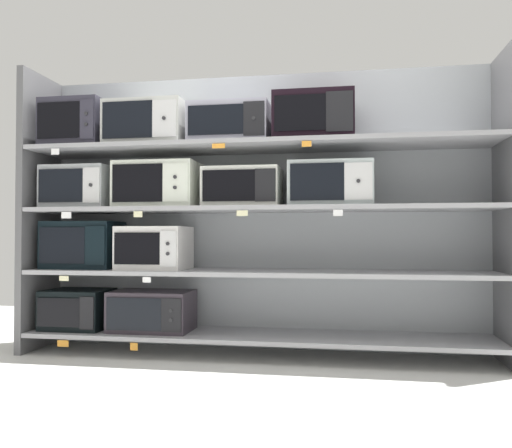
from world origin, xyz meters
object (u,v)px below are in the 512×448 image
object	(u,v)px
microwave_7	(331,185)
microwave_9	(149,126)
microwave_10	(230,125)
microwave_4	(81,188)
microwave_6	(243,188)
microwave_0	(78,309)
microwave_1	(152,311)
microwave_3	(155,248)
microwave_5	(159,185)
microwave_11	(314,119)
microwave_2	(83,245)
microwave_8	(79,126)

from	to	relation	value
microwave_7	microwave_9	distance (m)	1.35
microwave_9	microwave_10	world-z (taller)	microwave_9
microwave_7	microwave_9	bearing A→B (deg)	-180.00
microwave_4	microwave_6	world-z (taller)	microwave_4
microwave_0	microwave_1	world-z (taller)	microwave_1
microwave_0	microwave_3	world-z (taller)	microwave_3
microwave_4	microwave_7	bearing A→B (deg)	-0.00
microwave_5	microwave_10	size ratio (longest dim) A/B	1.03
microwave_1	microwave_11	xyz separation A→B (m)	(1.14, 0.00, 1.32)
microwave_2	microwave_5	distance (m)	0.71
microwave_2	microwave_3	size ratio (longest dim) A/B	1.12
microwave_2	microwave_5	bearing A→B (deg)	-0.02
microwave_3	microwave_6	bearing A→B (deg)	-0.02
microwave_0	microwave_4	bearing A→B (deg)	-0.71
microwave_5	microwave_10	distance (m)	0.66
microwave_2	microwave_3	xyz separation A→B (m)	(0.54, 0.00, -0.02)
microwave_0	microwave_4	distance (m)	0.88
microwave_7	microwave_10	bearing A→B (deg)	179.97
microwave_8	microwave_9	xyz separation A→B (m)	(0.54, -0.00, -0.02)
microwave_8	microwave_10	world-z (taller)	microwave_8
microwave_0	microwave_2	bearing A→B (deg)	-0.18
microwave_0	microwave_5	distance (m)	1.07
microwave_6	microwave_11	xyz separation A→B (m)	(0.49, 0.00, 0.46)
microwave_7	microwave_4	bearing A→B (deg)	180.00
microwave_5	microwave_9	bearing A→B (deg)	-179.98
microwave_2	microwave_11	size ratio (longest dim) A/B	0.97
microwave_9	microwave_10	size ratio (longest dim) A/B	1.01
microwave_3	microwave_7	distance (m)	1.30
microwave_0	microwave_6	world-z (taller)	microwave_6
microwave_11	microwave_0	bearing A→B (deg)	180.00
microwave_4	microwave_8	world-z (taller)	microwave_8
microwave_5	microwave_8	bearing A→B (deg)	179.98
microwave_2	microwave_6	bearing A→B (deg)	-0.01
microwave_5	microwave_8	world-z (taller)	microwave_8
microwave_0	microwave_9	xyz separation A→B (m)	(0.54, -0.00, 1.31)
microwave_4	microwave_10	xyz separation A→B (m)	(1.11, 0.00, 0.42)
microwave_2	microwave_3	world-z (taller)	microwave_2
microwave_5	microwave_10	world-z (taller)	microwave_10
microwave_1	microwave_10	size ratio (longest dim) A/B	1.02
microwave_4	microwave_9	size ratio (longest dim) A/B	0.87
microwave_0	microwave_8	size ratio (longest dim) A/B	1.00
microwave_8	microwave_11	world-z (taller)	microwave_8
microwave_11	microwave_2	bearing A→B (deg)	-180.00
microwave_4	microwave_9	world-z (taller)	microwave_9
microwave_5	microwave_9	xyz separation A→B (m)	(-0.07, -0.00, 0.43)
microwave_2	microwave_7	world-z (taller)	microwave_7
microwave_4	microwave_3	bearing A→B (deg)	0.02
microwave_2	microwave_10	distance (m)	1.37
microwave_8	microwave_9	world-z (taller)	microwave_8
microwave_5	microwave_3	bearing A→B (deg)	179.36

